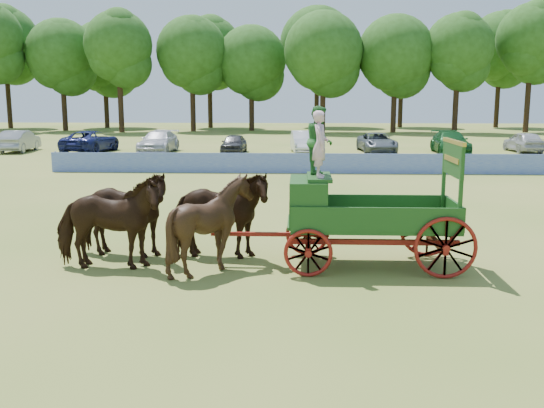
# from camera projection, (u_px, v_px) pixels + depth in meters

# --- Properties ---
(ground) EXTENTS (160.00, 160.00, 0.00)m
(ground) POSITION_uv_depth(u_px,v_px,m) (332.00, 270.00, 14.06)
(ground) COLOR olive
(ground) RESTS_ON ground
(horse_lead_left) EXTENTS (2.61, 1.23, 2.19)m
(horse_lead_left) POSITION_uv_depth(u_px,v_px,m) (108.00, 223.00, 13.89)
(horse_lead_left) COLOR #321B0E
(horse_lead_left) RESTS_ON ground
(horse_lead_right) EXTENTS (2.73, 1.54, 2.19)m
(horse_lead_right) POSITION_uv_depth(u_px,v_px,m) (122.00, 214.00, 14.97)
(horse_lead_right) COLOR #321B0E
(horse_lead_right) RESTS_ON ground
(horse_wheel_left) EXTENTS (2.16, 1.97, 2.19)m
(horse_wheel_left) POSITION_uv_depth(u_px,v_px,m) (212.00, 224.00, 13.78)
(horse_wheel_left) COLOR #321B0E
(horse_wheel_left) RESTS_ON ground
(horse_wheel_right) EXTENTS (2.66, 1.34, 2.19)m
(horse_wheel_right) POSITION_uv_depth(u_px,v_px,m) (218.00, 215.00, 14.87)
(horse_wheel_right) COLOR #321B0E
(horse_wheel_right) RESTS_ON ground
(farm_dray) EXTENTS (6.00, 2.00, 3.75)m
(farm_dray) POSITION_uv_depth(u_px,v_px,m) (341.00, 197.00, 14.13)
(farm_dray) COLOR maroon
(farm_dray) RESTS_ON ground
(sponsor_banner) EXTENTS (26.00, 0.08, 1.05)m
(sponsor_banner) POSITION_uv_depth(u_px,v_px,m) (295.00, 163.00, 31.72)
(sponsor_banner) COLOR #2141B6
(sponsor_banner) RESTS_ON ground
(parked_cars) EXTENTS (54.16, 6.79, 1.64)m
(parked_cars) POSITION_uv_depth(u_px,v_px,m) (320.00, 142.00, 43.37)
(parked_cars) COLOR silver
(parked_cars) RESTS_ON ground
(treeline) EXTENTS (91.24, 23.10, 15.65)m
(treeline) POSITION_uv_depth(u_px,v_px,m) (261.00, 48.00, 71.75)
(treeline) COLOR #382314
(treeline) RESTS_ON ground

